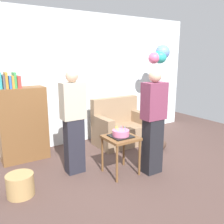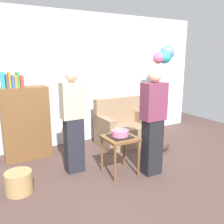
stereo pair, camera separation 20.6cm
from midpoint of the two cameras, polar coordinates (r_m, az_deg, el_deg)
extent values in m
plane|color=#4C3833|center=(3.81, 3.64, -15.56)|extent=(8.00, 8.00, 0.00)
cube|color=silver|center=(5.16, -9.87, 7.59)|extent=(6.00, 0.10, 2.70)
cube|color=#8C7054|center=(5.14, 1.12, -5.35)|extent=(1.10, 0.70, 0.40)
cube|color=#8C7054|center=(5.23, -0.50, 0.43)|extent=(1.10, 0.16, 0.56)
cube|color=#8C7054|center=(4.81, -3.52, -2.68)|extent=(0.16, 0.70, 0.24)
cube|color=#8C7054|center=(5.32, 5.34, -1.19)|extent=(0.16, 0.70, 0.24)
cube|color=brown|center=(4.56, -21.43, -2.76)|extent=(0.80, 0.36, 1.30)
cube|color=#4C4C51|center=(4.39, -25.53, 6.45)|extent=(0.03, 0.25, 0.23)
cube|color=orange|center=(4.39, -24.98, 6.76)|extent=(0.04, 0.19, 0.27)
cube|color=#3366B7|center=(4.40, -24.31, 6.45)|extent=(0.04, 0.22, 0.21)
cube|color=orange|center=(4.41, -23.80, 6.51)|extent=(0.03, 0.26, 0.21)
cube|color=#38934C|center=(4.41, -23.27, 6.90)|extent=(0.04, 0.20, 0.26)
cube|color=red|center=(4.43, -22.54, 6.60)|extent=(0.05, 0.25, 0.20)
cube|color=brown|center=(3.76, 0.49, -6.12)|extent=(0.48, 0.48, 0.04)
cylinder|color=brown|center=(3.60, -0.50, -12.21)|extent=(0.04, 0.04, 0.57)
cylinder|color=brown|center=(3.82, 4.92, -10.72)|extent=(0.04, 0.04, 0.57)
cylinder|color=brown|center=(3.93, -3.82, -10.00)|extent=(0.04, 0.04, 0.57)
cylinder|color=brown|center=(4.14, 1.33, -8.79)|extent=(0.04, 0.04, 0.57)
cube|color=black|center=(3.75, 0.49, -5.72)|extent=(0.32, 0.32, 0.02)
cylinder|color=#D66B93|center=(3.73, 0.49, -4.95)|extent=(0.26, 0.26, 0.09)
cylinder|color=#66B2E5|center=(3.75, 1.49, -3.73)|extent=(0.01, 0.01, 0.05)
cylinder|color=#EA668C|center=(3.77, 0.91, -3.61)|extent=(0.01, 0.01, 0.05)
cylinder|color=#66B2E5|center=(3.79, 0.55, -3.52)|extent=(0.01, 0.01, 0.05)
cylinder|color=#F2CC4C|center=(3.78, -0.36, -3.55)|extent=(0.01, 0.01, 0.06)
cylinder|color=#F2CC4C|center=(3.74, -0.75, -3.71)|extent=(0.01, 0.01, 0.06)
cylinder|color=#F2CC4C|center=(3.70, -0.65, -3.89)|extent=(0.01, 0.01, 0.06)
cylinder|color=#F2CC4C|center=(3.68, -0.32, -4.00)|extent=(0.01, 0.01, 0.06)
cylinder|color=#F2CC4C|center=(3.66, -0.04, -4.14)|extent=(0.01, 0.01, 0.05)
cylinder|color=#66B2E5|center=(3.63, 0.61, -4.32)|extent=(0.01, 0.01, 0.05)
cylinder|color=#F2CC4C|center=(3.66, 1.06, -4.15)|extent=(0.01, 0.01, 0.05)
cylinder|color=#EA668C|center=(3.68, 1.57, -4.08)|extent=(0.01, 0.01, 0.05)
cylinder|color=#66B2E5|center=(3.71, 1.44, -3.82)|extent=(0.01, 0.01, 0.06)
cube|color=#23232D|center=(3.91, -10.37, -7.86)|extent=(0.28, 0.20, 0.88)
cube|color=#B2A893|center=(3.72, -10.82, 2.57)|extent=(0.36, 0.22, 0.56)
sphere|color=#D1A889|center=(3.67, -11.07, 8.34)|extent=(0.19, 0.19, 0.19)
cube|color=black|center=(3.88, 7.97, -7.96)|extent=(0.28, 0.20, 0.88)
cube|color=#75334C|center=(3.68, 8.31, 2.56)|extent=(0.36, 0.22, 0.56)
sphere|color=#D1A889|center=(3.63, 8.51, 8.39)|extent=(0.19, 0.19, 0.19)
cylinder|color=#A88451|center=(3.61, -22.40, -15.62)|extent=(0.36, 0.36, 0.30)
ellipsoid|color=#473328|center=(4.91, 10.25, -7.69)|extent=(0.28, 0.14, 0.20)
cylinder|color=silver|center=(5.46, 9.48, 2.98)|extent=(0.00, 0.00, 1.77)
sphere|color=#D65B84|center=(5.33, 8.74, 12.45)|extent=(0.24, 0.24, 0.24)
sphere|color=#2DADA8|center=(5.42, 10.14, 12.67)|extent=(0.29, 0.29, 0.29)
sphere|color=#668ED6|center=(5.47, 10.74, 13.67)|extent=(0.31, 0.31, 0.31)
camera|label=1|loc=(0.10, -91.53, -0.35)|focal=38.82mm
camera|label=2|loc=(0.10, 88.47, 0.35)|focal=38.82mm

